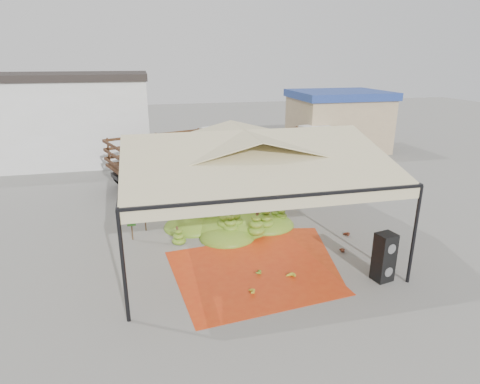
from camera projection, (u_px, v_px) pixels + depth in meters
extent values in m
plane|color=slate|center=(244.00, 239.00, 14.70)|extent=(90.00, 90.00, 0.00)
cylinder|color=black|center=(123.00, 268.00, 9.66)|extent=(0.10, 0.10, 3.00)
cylinder|color=black|center=(414.00, 236.00, 11.41)|extent=(0.10, 0.10, 3.00)
cylinder|color=black|center=(130.00, 177.00, 17.03)|extent=(0.10, 0.10, 3.00)
cylinder|color=black|center=(306.00, 165.00, 18.78)|extent=(0.10, 0.10, 3.00)
pyramid|color=#C2B389|center=(244.00, 145.00, 13.58)|extent=(8.00, 8.00, 1.00)
cube|color=black|center=(244.00, 159.00, 13.74)|extent=(8.00, 8.00, 0.08)
cube|color=#C2B389|center=(244.00, 164.00, 13.79)|extent=(8.00, 8.00, 0.36)
cube|color=silver|center=(32.00, 122.00, 24.61)|extent=(14.00, 6.00, 5.00)
cube|color=black|center=(24.00, 77.00, 23.74)|extent=(14.30, 6.30, 0.40)
cube|color=tan|center=(337.00, 124.00, 28.29)|extent=(6.00, 5.00, 3.60)
cube|color=navy|center=(340.00, 95.00, 27.63)|extent=(6.30, 5.30, 0.50)
cube|color=#C93F12|center=(251.00, 272.00, 12.43)|extent=(5.06, 4.87, 0.01)
cube|color=#CA4313|center=(269.00, 255.00, 13.49)|extent=(4.83, 4.99, 0.01)
ellipsoid|color=#4F7618|center=(232.00, 213.00, 15.56)|extent=(5.83, 5.03, 1.13)
ellipsoid|color=gold|center=(249.00, 291.00, 11.27)|extent=(0.41, 0.34, 0.18)
ellipsoid|color=gold|center=(290.00, 276.00, 12.04)|extent=(0.53, 0.53, 0.19)
ellipsoid|color=#512712|center=(340.00, 249.00, 13.67)|extent=(0.50, 0.45, 0.19)
ellipsoid|color=#552213|center=(345.00, 234.00, 14.87)|extent=(0.46, 0.38, 0.20)
ellipsoid|color=#597F1A|center=(256.00, 271.00, 12.32)|extent=(0.49, 0.46, 0.17)
ellipsoid|color=#5D821B|center=(252.00, 175.00, 13.23)|extent=(0.24, 0.24, 0.20)
ellipsoid|color=#5D821B|center=(294.00, 172.00, 13.56)|extent=(0.24, 0.24, 0.20)
ellipsoid|color=#5D821B|center=(335.00, 170.00, 13.89)|extent=(0.24, 0.24, 0.20)
ellipsoid|color=#5D821B|center=(374.00, 167.00, 14.22)|extent=(0.24, 0.24, 0.20)
cube|color=black|center=(383.00, 268.00, 11.90)|extent=(0.62, 0.57, 0.75)
cube|color=black|center=(386.00, 246.00, 11.66)|extent=(0.62, 0.57, 0.75)
imported|color=gray|center=(236.00, 181.00, 18.76)|extent=(0.66, 0.51, 1.62)
cube|color=#4D3019|center=(167.00, 162.00, 20.65)|extent=(6.12, 4.38, 0.13)
cube|color=white|center=(227.00, 151.00, 22.57)|extent=(2.75, 3.00, 2.56)
cylinder|color=black|center=(139.00, 187.00, 18.92)|extent=(1.06, 0.67, 1.00)
cylinder|color=black|center=(123.00, 176.00, 20.67)|extent=(1.06, 0.67, 1.00)
cylinder|color=black|center=(205.00, 175.00, 20.82)|extent=(1.06, 0.67, 1.00)
cylinder|color=black|center=(185.00, 166.00, 22.57)|extent=(1.06, 0.67, 1.00)
cylinder|color=black|center=(235.00, 169.00, 21.83)|extent=(1.06, 0.67, 1.00)
cylinder|color=black|center=(214.00, 161.00, 23.58)|extent=(1.06, 0.67, 1.00)
ellipsoid|color=#4B7418|center=(167.00, 152.00, 20.47)|extent=(4.88, 3.46, 0.78)
cube|color=#D0D517|center=(176.00, 142.00, 20.62)|extent=(2.87, 2.87, 0.28)
cube|color=#4F301A|center=(277.00, 151.00, 23.84)|extent=(5.19, 3.38, 0.11)
cube|color=silver|center=(319.00, 144.00, 25.24)|extent=(2.21, 2.48, 2.20)
cylinder|color=black|center=(260.00, 168.00, 22.45)|extent=(0.91, 0.50, 0.86)
cylinder|color=black|center=(244.00, 160.00, 24.04)|extent=(0.91, 0.50, 0.86)
cylinder|color=black|center=(304.00, 161.00, 23.84)|extent=(0.91, 0.50, 0.86)
cylinder|color=black|center=(286.00, 155.00, 25.42)|extent=(0.91, 0.50, 0.86)
cylinder|color=black|center=(325.00, 158.00, 24.57)|extent=(0.91, 0.50, 0.86)
cylinder|color=black|center=(306.00, 152.00, 26.16)|extent=(0.91, 0.50, 0.86)
ellipsoid|color=#4E831B|center=(277.00, 143.00, 23.69)|extent=(4.14, 2.67, 0.67)
cube|color=yellow|center=(284.00, 136.00, 23.78)|extent=(2.35, 2.34, 0.24)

